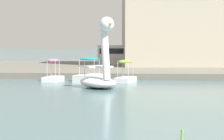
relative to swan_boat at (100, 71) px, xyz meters
The scene contains 7 objects.
shore_bank_far 15.66m from the swan_boat, 83.53° to the left, with size 140.07×20.58×0.43m, color #6B665B.
swan_boat is the anchor object (origin of this frame).
pedal_boat_lime 4.09m from the swan_boat, 73.28° to the left, with size 1.39×2.03×1.40m.
pedal_boat_teal 3.89m from the swan_boat, 106.73° to the left, with size 1.85×2.48×1.56m.
pedal_boat_pink 5.22m from the swan_boat, 132.13° to the left, with size 1.13×1.84×1.45m.
tree_broadleaf_left 17.34m from the swan_boat, 74.81° to the left, with size 5.36×5.50×5.41m.
parked_van 18.39m from the swan_boat, 90.51° to the left, with size 4.81×2.36×1.90m.
Camera 1 is at (0.93, -5.17, 2.32)m, focal length 65.05 mm.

